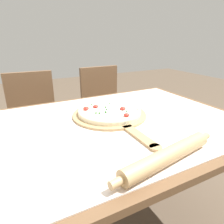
{
  "coord_description": "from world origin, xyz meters",
  "views": [
    {
      "loc": [
        -0.43,
        -0.81,
        1.15
      ],
      "look_at": [
        0.02,
        0.06,
        0.78
      ],
      "focal_mm": 32.0,
      "sensor_mm": 36.0,
      "label": 1
    }
  ],
  "objects_px": {
    "chair_left": "(34,118)",
    "pizza_peel": "(111,116)",
    "pizza": "(109,111)",
    "rolling_pin": "(168,156)",
    "chair_right": "(103,106)"
  },
  "relations": [
    {
      "from": "chair_left",
      "to": "pizza",
      "type": "bearing_deg",
      "value": -64.07
    },
    {
      "from": "rolling_pin",
      "to": "pizza",
      "type": "bearing_deg",
      "value": 87.7
    },
    {
      "from": "pizza",
      "to": "rolling_pin",
      "type": "distance_m",
      "value": 0.47
    },
    {
      "from": "pizza_peel",
      "to": "chair_right",
      "type": "relative_size",
      "value": 0.69
    },
    {
      "from": "pizza",
      "to": "chair_right",
      "type": "distance_m",
      "value": 0.89
    },
    {
      "from": "pizza",
      "to": "rolling_pin",
      "type": "relative_size",
      "value": 0.7
    },
    {
      "from": "pizza",
      "to": "chair_left",
      "type": "xyz_separation_m",
      "value": [
        -0.32,
        0.78,
        -0.27
      ]
    },
    {
      "from": "chair_left",
      "to": "pizza_peel",
      "type": "bearing_deg",
      "value": -64.59
    },
    {
      "from": "pizza_peel",
      "to": "chair_right",
      "type": "bearing_deg",
      "value": 67.82
    },
    {
      "from": "chair_left",
      "to": "rolling_pin",
      "type": "bearing_deg",
      "value": -72.78
    },
    {
      "from": "rolling_pin",
      "to": "chair_left",
      "type": "bearing_deg",
      "value": 103.32
    },
    {
      "from": "pizza",
      "to": "rolling_pin",
      "type": "xyz_separation_m",
      "value": [
        -0.02,
        -0.47,
        0.0
      ]
    },
    {
      "from": "chair_right",
      "to": "chair_left",
      "type": "bearing_deg",
      "value": 179.63
    },
    {
      "from": "rolling_pin",
      "to": "chair_right",
      "type": "bearing_deg",
      "value": 74.55
    },
    {
      "from": "chair_right",
      "to": "rolling_pin",
      "type": "bearing_deg",
      "value": -105.84
    }
  ]
}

